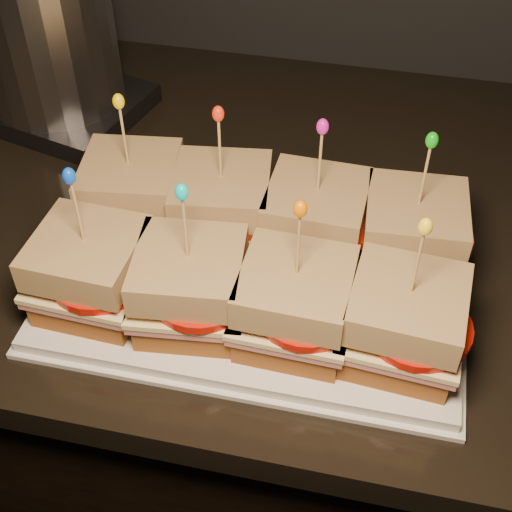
# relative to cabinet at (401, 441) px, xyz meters

# --- Properties ---
(cabinet) EXTENTS (2.67, 0.66, 0.88)m
(cabinet) POSITION_rel_cabinet_xyz_m (0.00, 0.00, 0.00)
(cabinet) COLOR black
(cabinet) RESTS_ON ground
(granite_slab) EXTENTS (2.71, 0.70, 0.04)m
(granite_slab) POSITION_rel_cabinet_xyz_m (0.00, 0.00, 0.46)
(granite_slab) COLOR black
(granite_slab) RESTS_ON cabinet
(platter) EXTENTS (0.42, 0.26, 0.02)m
(platter) POSITION_rel_cabinet_xyz_m (-0.21, -0.16, 0.49)
(platter) COLOR white
(platter) RESTS_ON granite_slab
(platter_rim) EXTENTS (0.44, 0.27, 0.01)m
(platter_rim) POSITION_rel_cabinet_xyz_m (-0.21, -0.16, 0.48)
(platter_rim) COLOR white
(platter_rim) RESTS_ON granite_slab
(sandwich_0_bread_bot) EXTENTS (0.11, 0.11, 0.03)m
(sandwich_0_bread_bot) POSITION_rel_cabinet_xyz_m (-0.36, -0.10, 0.51)
(sandwich_0_bread_bot) COLOR brown
(sandwich_0_bread_bot) RESTS_ON platter
(sandwich_0_ham) EXTENTS (0.12, 0.12, 0.01)m
(sandwich_0_ham) POSITION_rel_cabinet_xyz_m (-0.36, -0.10, 0.53)
(sandwich_0_ham) COLOR #C56E67
(sandwich_0_ham) RESTS_ON sandwich_0_bread_bot
(sandwich_0_cheese) EXTENTS (0.12, 0.12, 0.01)m
(sandwich_0_cheese) POSITION_rel_cabinet_xyz_m (-0.36, -0.10, 0.53)
(sandwich_0_cheese) COLOR #F9E79D
(sandwich_0_cheese) RESTS_ON sandwich_0_ham
(sandwich_0_tomato) EXTENTS (0.10, 0.10, 0.01)m
(sandwich_0_tomato) POSITION_rel_cabinet_xyz_m (-0.35, -0.10, 0.54)
(sandwich_0_tomato) COLOR red
(sandwich_0_tomato) RESTS_ON sandwich_0_cheese
(sandwich_0_bread_top) EXTENTS (0.11, 0.11, 0.03)m
(sandwich_0_bread_top) POSITION_rel_cabinet_xyz_m (-0.36, -0.10, 0.56)
(sandwich_0_bread_top) COLOR brown
(sandwich_0_bread_top) RESTS_ON sandwich_0_tomato
(sandwich_0_pick) EXTENTS (0.00, 0.00, 0.09)m
(sandwich_0_pick) POSITION_rel_cabinet_xyz_m (-0.36, -0.10, 0.61)
(sandwich_0_pick) COLOR tan
(sandwich_0_pick) RESTS_ON sandwich_0_bread_top
(sandwich_0_frill) EXTENTS (0.01, 0.01, 0.02)m
(sandwich_0_frill) POSITION_rel_cabinet_xyz_m (-0.36, -0.10, 0.65)
(sandwich_0_frill) COLOR yellow
(sandwich_0_frill) RESTS_ON sandwich_0_pick
(sandwich_1_bread_bot) EXTENTS (0.11, 0.11, 0.03)m
(sandwich_1_bread_bot) POSITION_rel_cabinet_xyz_m (-0.26, -0.10, 0.51)
(sandwich_1_bread_bot) COLOR brown
(sandwich_1_bread_bot) RESTS_ON platter
(sandwich_1_ham) EXTENTS (0.12, 0.12, 0.01)m
(sandwich_1_ham) POSITION_rel_cabinet_xyz_m (-0.26, -0.10, 0.53)
(sandwich_1_ham) COLOR #C56E67
(sandwich_1_ham) RESTS_ON sandwich_1_bread_bot
(sandwich_1_cheese) EXTENTS (0.12, 0.12, 0.01)m
(sandwich_1_cheese) POSITION_rel_cabinet_xyz_m (-0.26, -0.10, 0.53)
(sandwich_1_cheese) COLOR #F9E79D
(sandwich_1_cheese) RESTS_ON sandwich_1_ham
(sandwich_1_tomato) EXTENTS (0.10, 0.10, 0.01)m
(sandwich_1_tomato) POSITION_rel_cabinet_xyz_m (-0.25, -0.10, 0.54)
(sandwich_1_tomato) COLOR red
(sandwich_1_tomato) RESTS_ON sandwich_1_cheese
(sandwich_1_bread_top) EXTENTS (0.11, 0.11, 0.03)m
(sandwich_1_bread_top) POSITION_rel_cabinet_xyz_m (-0.26, -0.10, 0.56)
(sandwich_1_bread_top) COLOR brown
(sandwich_1_bread_top) RESTS_ON sandwich_1_tomato
(sandwich_1_pick) EXTENTS (0.00, 0.00, 0.09)m
(sandwich_1_pick) POSITION_rel_cabinet_xyz_m (-0.26, -0.10, 0.61)
(sandwich_1_pick) COLOR tan
(sandwich_1_pick) RESTS_ON sandwich_1_bread_top
(sandwich_1_frill) EXTENTS (0.01, 0.01, 0.02)m
(sandwich_1_frill) POSITION_rel_cabinet_xyz_m (-0.26, -0.10, 0.65)
(sandwich_1_frill) COLOR red
(sandwich_1_frill) RESTS_ON sandwich_1_pick
(sandwich_2_bread_bot) EXTENTS (0.10, 0.10, 0.03)m
(sandwich_2_bread_bot) POSITION_rel_cabinet_xyz_m (-0.16, -0.10, 0.51)
(sandwich_2_bread_bot) COLOR brown
(sandwich_2_bread_bot) RESTS_ON platter
(sandwich_2_ham) EXTENTS (0.11, 0.11, 0.01)m
(sandwich_2_ham) POSITION_rel_cabinet_xyz_m (-0.16, -0.10, 0.53)
(sandwich_2_ham) COLOR #C56E67
(sandwich_2_ham) RESTS_ON sandwich_2_bread_bot
(sandwich_2_cheese) EXTENTS (0.11, 0.11, 0.01)m
(sandwich_2_cheese) POSITION_rel_cabinet_xyz_m (-0.16, -0.10, 0.53)
(sandwich_2_cheese) COLOR #F9E79D
(sandwich_2_cheese) RESTS_ON sandwich_2_ham
(sandwich_2_tomato) EXTENTS (0.10, 0.10, 0.01)m
(sandwich_2_tomato) POSITION_rel_cabinet_xyz_m (-0.15, -0.10, 0.54)
(sandwich_2_tomato) COLOR red
(sandwich_2_tomato) RESTS_ON sandwich_2_cheese
(sandwich_2_bread_top) EXTENTS (0.10, 0.10, 0.03)m
(sandwich_2_bread_top) POSITION_rel_cabinet_xyz_m (-0.16, -0.10, 0.56)
(sandwich_2_bread_top) COLOR brown
(sandwich_2_bread_top) RESTS_ON sandwich_2_tomato
(sandwich_2_pick) EXTENTS (0.00, 0.00, 0.09)m
(sandwich_2_pick) POSITION_rel_cabinet_xyz_m (-0.16, -0.10, 0.61)
(sandwich_2_pick) COLOR tan
(sandwich_2_pick) RESTS_ON sandwich_2_bread_top
(sandwich_2_frill) EXTENTS (0.01, 0.01, 0.02)m
(sandwich_2_frill) POSITION_rel_cabinet_xyz_m (-0.16, -0.10, 0.65)
(sandwich_2_frill) COLOR #CA1999
(sandwich_2_frill) RESTS_ON sandwich_2_pick
(sandwich_3_bread_bot) EXTENTS (0.10, 0.10, 0.03)m
(sandwich_3_bread_bot) POSITION_rel_cabinet_xyz_m (-0.06, -0.10, 0.51)
(sandwich_3_bread_bot) COLOR brown
(sandwich_3_bread_bot) RESTS_ON platter
(sandwich_3_ham) EXTENTS (0.11, 0.11, 0.01)m
(sandwich_3_ham) POSITION_rel_cabinet_xyz_m (-0.06, -0.10, 0.53)
(sandwich_3_ham) COLOR #C56E67
(sandwich_3_ham) RESTS_ON sandwich_3_bread_bot
(sandwich_3_cheese) EXTENTS (0.12, 0.11, 0.01)m
(sandwich_3_cheese) POSITION_rel_cabinet_xyz_m (-0.06, -0.10, 0.53)
(sandwich_3_cheese) COLOR #F9E79D
(sandwich_3_cheese) RESTS_ON sandwich_3_ham
(sandwich_3_tomato) EXTENTS (0.10, 0.10, 0.01)m
(sandwich_3_tomato) POSITION_rel_cabinet_xyz_m (-0.05, -0.10, 0.54)
(sandwich_3_tomato) COLOR red
(sandwich_3_tomato) RESTS_ON sandwich_3_cheese
(sandwich_3_bread_top) EXTENTS (0.11, 0.11, 0.03)m
(sandwich_3_bread_top) POSITION_rel_cabinet_xyz_m (-0.06, -0.10, 0.56)
(sandwich_3_bread_top) COLOR brown
(sandwich_3_bread_top) RESTS_ON sandwich_3_tomato
(sandwich_3_pick) EXTENTS (0.00, 0.00, 0.09)m
(sandwich_3_pick) POSITION_rel_cabinet_xyz_m (-0.06, -0.10, 0.61)
(sandwich_3_pick) COLOR tan
(sandwich_3_pick) RESTS_ON sandwich_3_bread_top
(sandwich_3_frill) EXTENTS (0.01, 0.01, 0.02)m
(sandwich_3_frill) POSITION_rel_cabinet_xyz_m (-0.06, -0.10, 0.65)
(sandwich_3_frill) COLOR #11AB13
(sandwich_3_frill) RESTS_ON sandwich_3_pick
(sandwich_4_bread_bot) EXTENTS (0.10, 0.10, 0.03)m
(sandwich_4_bread_bot) POSITION_rel_cabinet_xyz_m (-0.36, -0.22, 0.51)
(sandwich_4_bread_bot) COLOR brown
(sandwich_4_bread_bot) RESTS_ON platter
(sandwich_4_ham) EXTENTS (0.11, 0.11, 0.01)m
(sandwich_4_ham) POSITION_rel_cabinet_xyz_m (-0.36, -0.22, 0.53)
(sandwich_4_ham) COLOR #C56E67
(sandwich_4_ham) RESTS_ON sandwich_4_bread_bot
(sandwich_4_cheese) EXTENTS (0.12, 0.11, 0.01)m
(sandwich_4_cheese) POSITION_rel_cabinet_xyz_m (-0.36, -0.22, 0.53)
(sandwich_4_cheese) COLOR #F9E79D
(sandwich_4_cheese) RESTS_ON sandwich_4_ham
(sandwich_4_tomato) EXTENTS (0.10, 0.10, 0.01)m
(sandwich_4_tomato) POSITION_rel_cabinet_xyz_m (-0.35, -0.22, 0.54)
(sandwich_4_tomato) COLOR red
(sandwich_4_tomato) RESTS_ON sandwich_4_cheese
(sandwich_4_bread_top) EXTENTS (0.11, 0.11, 0.03)m
(sandwich_4_bread_top) POSITION_rel_cabinet_xyz_m (-0.36, -0.22, 0.56)
(sandwich_4_bread_top) COLOR brown
(sandwich_4_bread_top) RESTS_ON sandwich_4_tomato
(sandwich_4_pick) EXTENTS (0.00, 0.00, 0.09)m
(sandwich_4_pick) POSITION_rel_cabinet_xyz_m (-0.36, -0.22, 0.61)
(sandwich_4_pick) COLOR tan
(sandwich_4_pick) RESTS_ON sandwich_4_bread_top
(sandwich_4_frill) EXTENTS (0.01, 0.01, 0.02)m
(sandwich_4_frill) POSITION_rel_cabinet_xyz_m (-0.36, -0.22, 0.65)
(sandwich_4_frill) COLOR blue
(sandwich_4_frill) RESTS_ON sandwich_4_pick
(sandwich_5_bread_bot) EXTENTS (0.11, 0.11, 0.03)m
(sandwich_5_bread_bot) POSITION_rel_cabinet_xyz_m (-0.26, -0.22, 0.51)
(sandwich_5_bread_bot) COLOR brown
(sandwich_5_bread_bot) RESTS_ON platter
(sandwich_5_ham) EXTENTS (0.12, 0.12, 0.01)m
(sandwich_5_ham) POSITION_rel_cabinet_xyz_m (-0.26, -0.22, 0.53)
(sandwich_5_ham) COLOR #C56E67
(sandwich_5_ham) RESTS_ON sandwich_5_bread_bot
(sandwich_5_cheese) EXTENTS (0.12, 0.12, 0.01)m
(sandwich_5_cheese) POSITION_rel_cabinet_xyz_m (-0.26, -0.22, 0.53)
(sandwich_5_cheese) COLOR #F9E79D
(sandwich_5_cheese) RESTS_ON sandwich_5_ham
(sandwich_5_tomato) EXTENTS (0.10, 0.10, 0.01)m
(sandwich_5_tomato) POSITION_rel_cabinet_xyz_m (-0.25, -0.22, 0.54)
(sandwich_5_tomato) COLOR red
(sandwich_5_tomato) RESTS_ON sandwich_5_cheese
(sandwich_5_bread_top) EXTENTS (0.11, 0.11, 0.03)m
(sandwich_5_bread_top) POSITION_rel_cabinet_xyz_m (-0.26, -0.22, 0.56)
(sandwich_5_bread_top) COLOR brown
(sandwich_5_bread_top) RESTS_ON sandwich_5_tomato
(sandwich_5_pick) EXTENTS (0.00, 0.00, 0.09)m
(sandwich_5_pick) POSITION_rel_cabinet_xyz_m (-0.26, -0.22, 0.61)
(sandwich_5_pick) COLOR tan
(sandwich_5_pick) RESTS_ON sandwich_5_bread_top
(sandwich_5_frill) EXTENTS (0.01, 0.01, 0.02)m
(sandwich_5_frill) POSITION_rel_cabinet_xyz_m (-0.26, -0.22, 0.65)
(sandwich_5_frill) COLOR #05C4CB
(sandwich_5_frill) RESTS_ON sandwich_5_pick
(sandwich_6_bread_bot) EXTENTS (0.10, 0.10, 0.03)m
(sandwich_6_bread_bot) POSITION_rel_cabinet_xyz_m (-0.16, -0.22, 0.51)
(sandwich_6_bread_bot) COLOR brown
(sandwich_6_bread_bot) RESTS_ON platter
(sandwich_6_ham) EXTENTS (0.11, 0.11, 0.01)m
(sandwich_6_ham) POSITION_rel_cabinet_xyz_m (-0.16, -0.22, 0.53)
(sandwich_6_ham) COLOR #C56E67
(sandwich_6_ham) RESTS_ON sandwich_6_bread_bot
(sandwich_6_cheese) EXTENTS (0.11, 0.11, 0.01)m
(sandwich_6_cheese) POSITION_rel_cabinet_xyz_m (-0.16, -0.22, 0.53)
(sandwich_6_cheese) COLOR #F9E79D
(sandwich_6_cheese) RESTS_ON sandwich_6_ham
(sandwich_6_tomato) EXTENTS (0.10, 0.10, 0.01)m
(sandwich_6_tomato) POSITION_rel_cabinet_xyz_m (-0.15, -0.22, 0.54)
(sandwich_6_tomato) COLOR red
(sandwich_6_tomato) RESTS_ON sandwich_6_cheese
(sandwich_6_bread_top) EXTENTS (0.10, 0.10, 0.03)m
(sandwich_6_bread_top) POSITION_rel_cabinet_xyz_m (-0.16, -0.22, 0.56)
(sandwich_6_bread_top) COLOR brown
(sandwich_6_bread_top) RESTS_ON sandwich_6_tomato
(sandwich_6_pick) EXTENTS (0.00, 0.00, 0.09)m
(sandwich_6_pick) POSITION_rel_cabinet_xyz_m (-0.16, -0.22, 0.61)
(sandwich_6_pick) COLOR tan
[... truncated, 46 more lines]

